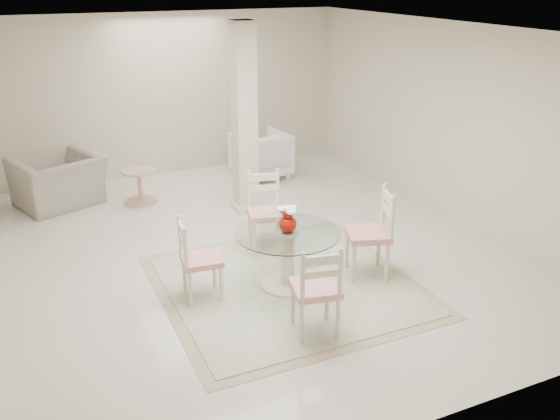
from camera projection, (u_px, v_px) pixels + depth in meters
name	position (u px, v px, depth m)	size (l,w,h in m)	color
ground	(247.00, 249.00, 7.55)	(7.00, 7.00, 0.00)	silver
room_shell	(243.00, 105.00, 6.86)	(6.02, 7.02, 2.71)	beige
column	(244.00, 120.00, 8.34)	(0.30, 0.30, 2.70)	beige
area_rug	(287.00, 285.00, 6.67)	(2.78, 2.78, 0.02)	tan
dining_table	(287.00, 259.00, 6.55)	(1.15, 1.15, 0.66)	#FAF6CE
red_vase	(288.00, 219.00, 6.37)	(0.23, 0.22, 0.30)	#9E0F04
dining_chair_east	(375.00, 227.00, 6.69)	(0.59, 0.59, 1.16)	beige
dining_chair_north	(265.00, 205.00, 7.37)	(0.54, 0.54, 1.12)	beige
dining_chair_west	(195.00, 254.00, 6.22)	(0.44, 0.44, 1.02)	#EFE0C5
dining_chair_south	(317.00, 284.00, 5.55)	(0.51, 0.51, 1.08)	beige
recliner_taupe	(59.00, 181.00, 8.84)	(1.17, 1.02, 0.76)	#A19B85
armchair_white	(261.00, 155.00, 10.09)	(0.84, 0.86, 0.78)	white
side_table	(140.00, 188.00, 8.99)	(0.50, 0.50, 0.52)	tan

